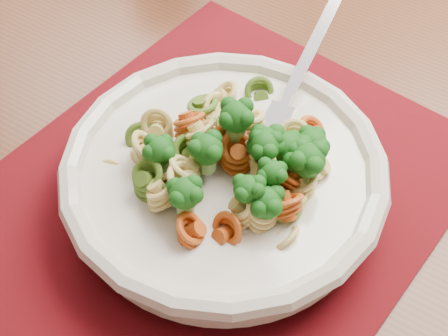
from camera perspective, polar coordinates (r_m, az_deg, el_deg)
dining_table at (r=0.65m, az=-11.46°, el=-9.12°), size 1.53×1.24×0.76m
placemat at (r=0.54m, az=-1.98°, el=-3.53°), size 0.52×0.45×0.00m
pasta_bowl at (r=0.52m, az=0.00°, el=-0.62°), size 0.27×0.27×0.05m
pasta_broccoli_heap at (r=0.51m, az=0.00°, el=0.42°), size 0.23×0.23×0.06m
fork at (r=0.55m, az=4.95°, el=4.68°), size 0.18×0.10×0.08m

